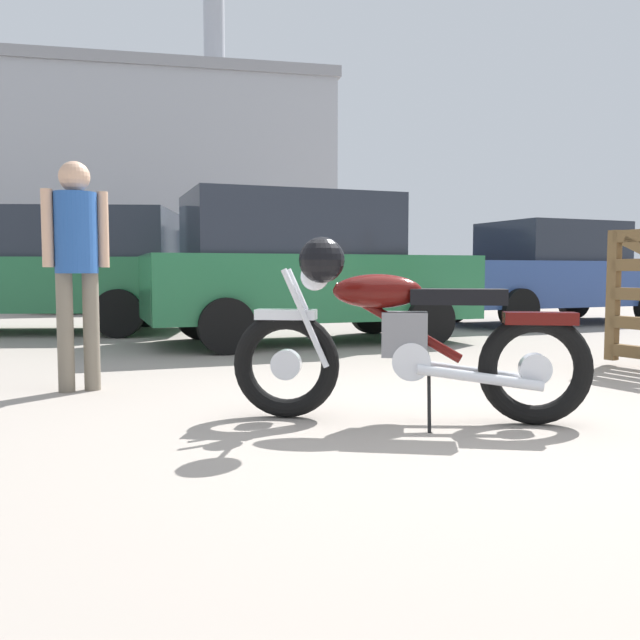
% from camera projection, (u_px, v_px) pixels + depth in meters
% --- Properties ---
extents(ground_plane, '(80.00, 80.00, 0.00)m').
position_uv_depth(ground_plane, '(444.00, 421.00, 3.91)').
color(ground_plane, gray).
extents(vintage_motorcycle, '(2.00, 0.86, 1.07)m').
position_uv_depth(vintage_motorcycle, '(399.00, 338.00, 3.85)').
color(vintage_motorcycle, black).
rests_on(vintage_motorcycle, ground_plane).
extents(bystander, '(0.45, 0.30, 1.66)m').
position_uv_depth(bystander, '(76.00, 251.00, 4.81)').
color(bystander, '#706656').
rests_on(bystander, ground_plane).
extents(red_hatchback_near, '(4.08, 2.20, 1.78)m').
position_uv_depth(red_hatchback_near, '(303.00, 267.00, 8.07)').
color(red_hatchback_near, black).
rests_on(red_hatchback_near, ground_plane).
extents(pale_sedan_back, '(4.81, 2.23, 1.74)m').
position_uv_depth(pale_sedan_back, '(150.00, 268.00, 14.56)').
color(pale_sedan_back, black).
rests_on(pale_sedan_back, ground_plane).
extents(blue_hatchback_right, '(4.93, 2.54, 1.74)m').
position_uv_depth(blue_hatchback_right, '(35.00, 266.00, 9.47)').
color(blue_hatchback_right, black).
rests_on(blue_hatchback_right, ground_plane).
extents(dark_sedan_left, '(4.45, 2.50, 1.67)m').
position_uv_depth(dark_sedan_left, '(551.00, 273.00, 11.07)').
color(dark_sedan_left, black).
rests_on(dark_sedan_left, ground_plane).
extents(white_estate_far, '(4.09, 2.23, 1.78)m').
position_uv_depth(white_estate_far, '(317.00, 269.00, 13.19)').
color(white_estate_far, black).
rests_on(white_estate_far, ground_plane).
extents(silver_sedan_mid, '(4.88, 2.41, 1.74)m').
position_uv_depth(silver_sedan_mid, '(156.00, 268.00, 18.52)').
color(silver_sedan_mid, black).
rests_on(silver_sedan_mid, ground_plane).
extents(industrial_building, '(21.64, 11.94, 22.07)m').
position_uv_depth(industrial_building, '(113.00, 187.00, 34.55)').
color(industrial_building, '#9EA0A8').
rests_on(industrial_building, ground_plane).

